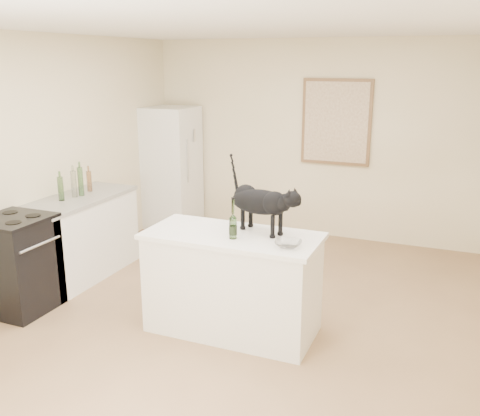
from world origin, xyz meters
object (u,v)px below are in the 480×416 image
fridge (171,168)px  black_cat (260,205)px  wine_bottle (233,221)px  glass_bowl (288,244)px  stove (17,265)px

fridge → black_cat: 3.31m
wine_bottle → glass_bowl: bearing=-3.6°
glass_bowl → fridge: bearing=133.9°
stove → wine_bottle: (2.10, 0.29, 0.60)m
wine_bottle → glass_bowl: 0.50m
stove → wine_bottle: size_ratio=2.95×
fridge → glass_bowl: size_ratio=7.99×
stove → black_cat: bearing=13.5°
black_cat → wine_bottle: bearing=-99.2°
fridge → black_cat: fridge is taller
wine_bottle → glass_bowl: size_ratio=1.44×
wine_bottle → stove: bearing=-172.1°
stove → black_cat: 2.41m
glass_bowl → stove: bearing=-174.3°
black_cat → wine_bottle: size_ratio=2.22×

